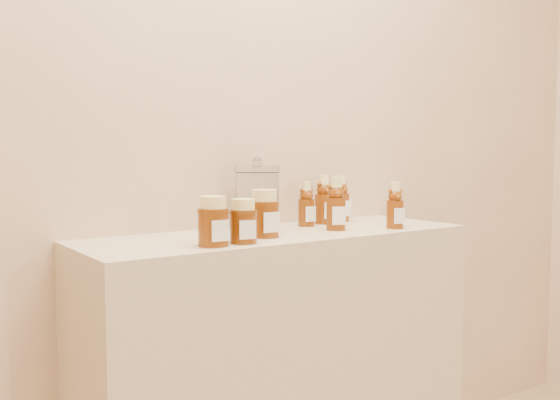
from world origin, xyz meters
TOP-DOWN VIEW (x-y plane):
  - wall_back at (0.00, 1.75)m, footprint 3.50×0.02m
  - display_table at (0.00, 1.55)m, footprint 1.20×0.40m
  - bear_bottle_back_left at (0.16, 1.63)m, footprint 0.06×0.06m
  - bear_bottle_back_mid at (0.25, 1.65)m, footprint 0.06×0.06m
  - bear_bottle_back_right at (0.35, 1.68)m, footprint 0.06×0.06m
  - bear_bottle_front_left at (0.18, 1.50)m, footprint 0.08×0.08m
  - bear_bottle_front_right at (0.35, 1.43)m, footprint 0.07×0.07m
  - honey_jar_left at (-0.20, 1.43)m, footprint 0.09×0.09m
  - honey_jar_back at (-0.09, 1.49)m, footprint 0.09×0.09m
  - honey_jar_front at (-0.29, 1.43)m, footprint 0.08×0.08m
  - glass_canister at (-0.02, 1.64)m, footprint 0.17×0.17m

SIDE VIEW (x-z plane):
  - display_table at x=0.00m, z-range 0.00..0.90m
  - honey_jar_left at x=-0.20m, z-range 0.90..1.02m
  - honey_jar_front at x=-0.29m, z-range 0.90..1.03m
  - honey_jar_back at x=-0.09m, z-range 0.90..1.03m
  - bear_bottle_back_left at x=0.16m, z-range 0.90..1.06m
  - bear_bottle_front_right at x=0.35m, z-range 0.90..1.06m
  - bear_bottle_back_right at x=0.35m, z-range 0.90..1.08m
  - bear_bottle_back_mid at x=0.25m, z-range 0.90..1.08m
  - bear_bottle_front_left at x=0.18m, z-range 0.90..1.09m
  - glass_canister at x=-0.02m, z-range 0.90..1.12m
  - wall_back at x=0.00m, z-range 0.00..2.70m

